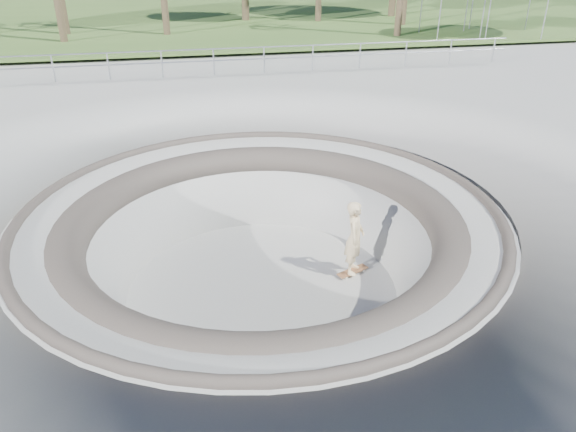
% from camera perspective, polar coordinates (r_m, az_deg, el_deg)
% --- Properties ---
extents(ground, '(180.00, 180.00, 0.00)m').
position_cam_1_polar(ground, '(11.90, -2.81, 0.36)').
color(ground, '#9D9E99').
rests_on(ground, ground).
extents(skate_bowl, '(14.00, 14.00, 4.10)m').
position_cam_1_polar(skate_bowl, '(12.83, -2.63, -6.95)').
color(skate_bowl, '#9D9E99').
rests_on(skate_bowl, ground).
extents(grass_strip, '(180.00, 36.00, 0.12)m').
position_cam_1_polar(grass_strip, '(44.83, -9.86, 20.29)').
color(grass_strip, '#385723').
rests_on(grass_strip, ground).
extents(distant_hills, '(103.20, 45.00, 28.60)m').
position_cam_1_polar(distant_hills, '(69.01, -6.96, 16.72)').
color(distant_hills, brown).
rests_on(distant_hills, ground).
extents(safety_railing, '(25.00, 0.06, 1.03)m').
position_cam_1_polar(safety_railing, '(23.04, -7.55, 15.30)').
color(safety_railing, '#999BA1').
rests_on(safety_railing, ground).
extents(skateboard, '(0.83, 0.54, 0.08)m').
position_cam_1_polar(skateboard, '(13.36, 6.58, -5.60)').
color(skateboard, brown).
rests_on(skateboard, ground).
extents(skater, '(0.66, 0.77, 1.79)m').
position_cam_1_polar(skater, '(12.89, 6.79, -2.19)').
color(skater, beige).
rests_on(skater, skateboard).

